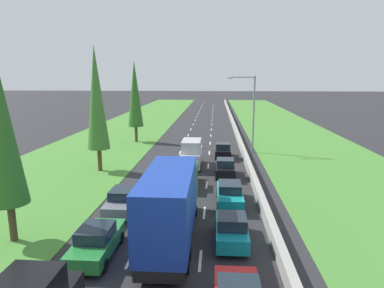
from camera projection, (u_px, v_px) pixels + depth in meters
ground_plane at (202, 127)px, 60.87m from camera, size 300.00×300.00×0.00m
grass_verge_left at (133, 126)px, 61.72m from camera, size 14.00×140.00×0.04m
grass_verge_right at (283, 128)px, 59.89m from camera, size 14.00×140.00×0.04m
median_barrier at (234, 125)px, 60.40m from camera, size 0.44×120.00×0.85m
lane_markings at (202, 127)px, 60.86m from camera, size 3.64×116.00×0.01m
teal_hatchback_right_lane at (231, 229)px, 18.27m from camera, size 1.74×3.90×1.72m
teal_sedan_right_lane at (230, 194)px, 23.91m from camera, size 1.82×4.50×1.64m
blue_box_truck_centre_lane at (171, 203)px, 18.35m from camera, size 2.46×9.40×4.18m
maroon_sedan_centre_lane at (185, 177)px, 27.88m from camera, size 1.82×4.50×1.64m
green_sedan_left_lane at (97, 241)px, 17.02m from camera, size 1.82×4.50×1.64m
black_hatchback_right_lane at (225, 168)px, 30.51m from camera, size 1.74×3.90×1.72m
silver_van_centre_lane at (192, 154)px, 33.56m from camera, size 1.96×4.90×2.82m
black_hatchback_right_lane_fifth at (223, 151)px, 37.63m from camera, size 1.74×3.90×1.72m
grey_sedan_left_lane at (124, 200)px, 22.65m from camera, size 1.82×4.50×1.64m
poplar_tree_nearest at (2, 131)px, 17.55m from camera, size 2.06×2.06×10.28m
poplar_tree_second at (96, 98)px, 31.25m from camera, size 2.09×2.09×11.77m
poplar_tree_third at (135, 94)px, 45.67m from camera, size 2.08×2.08×11.06m
street_light_mast at (251, 109)px, 39.43m from camera, size 3.20×0.28×9.00m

